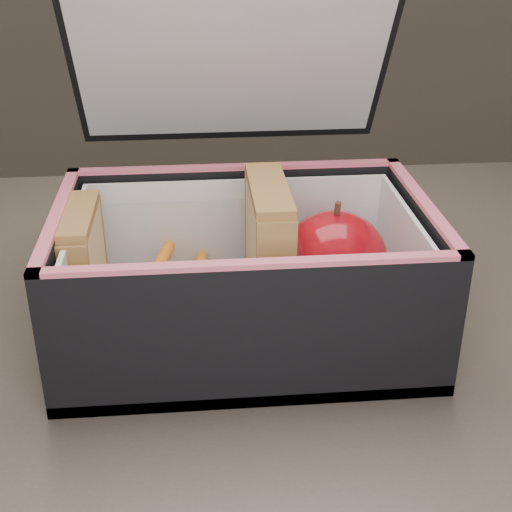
# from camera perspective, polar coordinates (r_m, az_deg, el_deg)

# --- Properties ---
(kitchen_table) EXTENTS (1.20, 0.80, 0.75)m
(kitchen_table) POSITION_cam_1_polar(r_m,az_deg,el_deg) (0.62, -0.41, -14.10)
(kitchen_table) COLOR brown
(kitchen_table) RESTS_ON ground
(lunch_bag) EXTENTS (0.28, 0.28, 0.26)m
(lunch_bag) POSITION_cam_1_polar(r_m,az_deg,el_deg) (0.55, -0.98, -0.58)
(lunch_bag) COLOR black
(lunch_bag) RESTS_ON kitchen_table
(plastic_tub) EXTENTS (0.18, 0.13, 0.08)m
(plastic_tub) POSITION_cam_1_polar(r_m,az_deg,el_deg) (0.56, -6.27, -1.85)
(plastic_tub) COLOR white
(plastic_tub) RESTS_ON lunch_bag
(sandwich_left) EXTENTS (0.02, 0.08, 0.10)m
(sandwich_left) POSITION_cam_1_polar(r_m,az_deg,el_deg) (0.56, -13.62, -0.99)
(sandwich_left) COLOR tan
(sandwich_left) RESTS_ON plastic_tub
(sandwich_right) EXTENTS (0.03, 0.10, 0.11)m
(sandwich_right) POSITION_cam_1_polar(r_m,az_deg,el_deg) (0.55, 1.01, 0.32)
(sandwich_right) COLOR tan
(sandwich_right) RESTS_ON plastic_tub
(carrot_sticks) EXTENTS (0.06, 0.15, 0.03)m
(carrot_sticks) POSITION_cam_1_polar(r_m,az_deg,el_deg) (0.56, -6.21, -3.65)
(carrot_sticks) COLOR orange
(carrot_sticks) RESTS_ON plastic_tub
(paper_napkin) EXTENTS (0.10, 0.10, 0.01)m
(paper_napkin) POSITION_cam_1_polar(r_m,az_deg,el_deg) (0.59, 6.44, -3.88)
(paper_napkin) COLOR white
(paper_napkin) RESTS_ON lunch_bag
(red_apple) EXTENTS (0.10, 0.10, 0.09)m
(red_apple) POSITION_cam_1_polar(r_m,az_deg,el_deg) (0.57, 6.30, -0.26)
(red_apple) COLOR maroon
(red_apple) RESTS_ON paper_napkin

